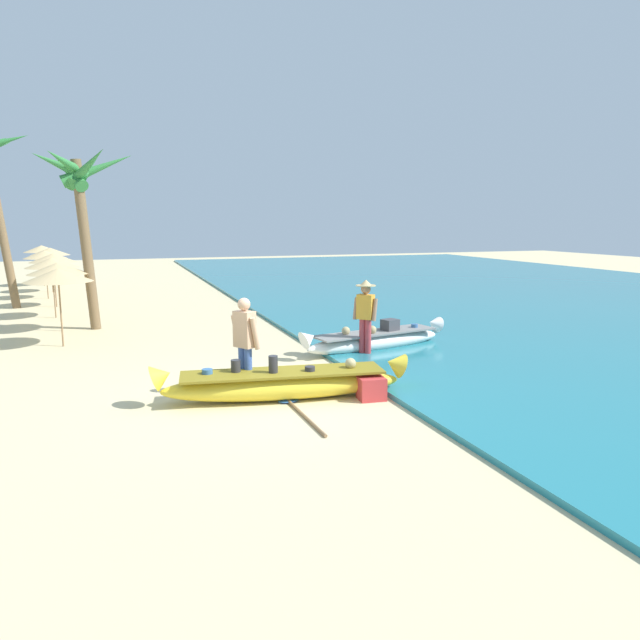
{
  "coord_description": "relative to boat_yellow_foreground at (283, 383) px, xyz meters",
  "views": [
    {
      "loc": [
        -2.45,
        -9.44,
        3.03
      ],
      "look_at": [
        1.73,
        2.27,
        0.9
      ],
      "focal_mm": 32.49,
      "sensor_mm": 36.0,
      "label": 1
    }
  ],
  "objects": [
    {
      "name": "parasol_row_2",
      "position": [
        -4.45,
        10.62,
        1.47
      ],
      "size": [
        1.6,
        1.6,
        1.91
      ],
      "color": "#8E6B47",
      "rests_on": "ground"
    },
    {
      "name": "sea",
      "position": [
        13.74,
        8.17,
        -0.22
      ],
      "size": [
        24.0,
        56.0,
        0.1
      ],
      "primitive_type": "cube",
      "color": "teal",
      "rests_on": "ground"
    },
    {
      "name": "ground_plane",
      "position": [
        -0.18,
        0.17,
        -0.27
      ],
      "size": [
        80.0,
        80.0,
        0.0
      ],
      "primitive_type": "plane",
      "color": "beige"
    },
    {
      "name": "person_tourist_customer",
      "position": [
        -0.57,
        0.39,
        0.71
      ],
      "size": [
        0.47,
        0.58,
        1.74
      ],
      "color": "#3D5BA8",
      "rests_on": "ground"
    },
    {
      "name": "parasol_row_3",
      "position": [
        -4.64,
        13.22,
        1.47
      ],
      "size": [
        1.6,
        1.6,
        1.91
      ],
      "color": "#8E6B47",
      "rests_on": "ground"
    },
    {
      "name": "boat_yellow_foreground",
      "position": [
        0.0,
        0.0,
        0.0
      ],
      "size": [
        4.45,
        1.32,
        0.78
      ],
      "color": "yellow",
      "rests_on": "ground"
    },
    {
      "name": "person_vendor_hatted",
      "position": [
        2.6,
        2.37,
        0.74
      ],
      "size": [
        0.51,
        0.54,
        1.76
      ],
      "color": "#B2383D",
      "rests_on": "ground"
    },
    {
      "name": "parasol_row_5",
      "position": [
        -5.17,
        18.05,
        1.47
      ],
      "size": [
        1.6,
        1.6,
        1.91
      ],
      "color": "#8E6B47",
      "rests_on": "ground"
    },
    {
      "name": "parasol_row_6",
      "position": [
        -5.78,
        20.84,
        1.47
      ],
      "size": [
        1.6,
        1.6,
        1.91
      ],
      "color": "#8E6B47",
      "rests_on": "ground"
    },
    {
      "name": "paddle",
      "position": [
        0.03,
        -0.81,
        -0.24
      ],
      "size": [
        0.36,
        1.85,
        0.05
      ],
      "color": "#8E6B47",
      "rests_on": "ground"
    },
    {
      "name": "parasol_row_0",
      "position": [
        -3.91,
        5.9,
        1.47
      ],
      "size": [
        1.6,
        1.6,
        1.91
      ],
      "color": "#8E6B47",
      "rests_on": "ground"
    },
    {
      "name": "palm_tree_mid_cluster",
      "position": [
        -3.37,
        8.11,
        3.72
      ],
      "size": [
        2.68,
        2.65,
        5.01
      ],
      "color": "brown",
      "rests_on": "ground"
    },
    {
      "name": "cooler_box",
      "position": [
        1.41,
        -0.55,
        -0.08
      ],
      "size": [
        0.48,
        0.4,
        0.39
      ],
      "primitive_type": "cube",
      "rotation": [
        0.0,
        0.0,
        -0.1
      ],
      "color": "#C63838",
      "rests_on": "ground"
    },
    {
      "name": "parasol_row_4",
      "position": [
        -5.15,
        15.75,
        1.47
      ],
      "size": [
        1.6,
        1.6,
        1.91
      ],
      "color": "#8E6B47",
      "rests_on": "ground"
    },
    {
      "name": "parasol_row_1",
      "position": [
        -4.09,
        8.13,
        1.47
      ],
      "size": [
        1.6,
        1.6,
        1.91
      ],
      "color": "#8E6B47",
      "rests_on": "ground"
    },
    {
      "name": "boat_white_midground",
      "position": [
        3.1,
        2.88,
        -0.01
      ],
      "size": [
        4.02,
        1.4,
        0.74
      ],
      "color": "white",
      "rests_on": "ground"
    }
  ]
}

